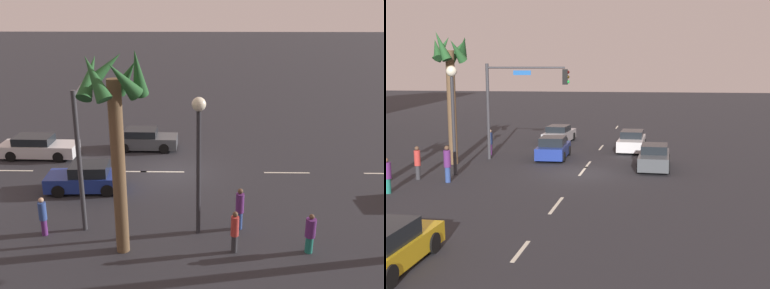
% 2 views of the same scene
% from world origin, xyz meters
% --- Properties ---
extents(ground_plane, '(220.00, 220.00, 0.00)m').
position_xyz_m(ground_plane, '(0.00, 0.00, 0.00)').
color(ground_plane, '#28282D').
extents(lane_stripe_1, '(1.82, 0.14, 0.01)m').
position_xyz_m(lane_stripe_1, '(-11.78, 0.00, 0.01)').
color(lane_stripe_1, silver).
rests_on(lane_stripe_1, ground_plane).
extents(lane_stripe_2, '(2.58, 0.14, 0.01)m').
position_xyz_m(lane_stripe_2, '(-6.52, 0.00, 0.01)').
color(lane_stripe_2, silver).
rests_on(lane_stripe_2, ground_plane).
extents(lane_stripe_3, '(2.50, 0.14, 0.01)m').
position_xyz_m(lane_stripe_3, '(0.56, 0.00, 0.01)').
color(lane_stripe_3, silver).
rests_on(lane_stripe_3, ground_plane).
extents(lane_stripe_4, '(2.08, 0.14, 0.01)m').
position_xyz_m(lane_stripe_4, '(2.50, 0.00, 0.01)').
color(lane_stripe_4, silver).
rests_on(lane_stripe_4, ground_plane).
extents(lane_stripe_5, '(2.36, 0.14, 0.01)m').
position_xyz_m(lane_stripe_5, '(9.17, 0.00, 0.01)').
color(lane_stripe_5, silver).
rests_on(lane_stripe_5, ground_plane).
extents(lane_stripe_6, '(2.55, 0.14, 0.01)m').
position_xyz_m(lane_stripe_6, '(22.61, 0.00, 0.01)').
color(lane_stripe_6, silver).
rests_on(lane_stripe_6, ground_plane).
extents(car_0, '(3.98, 2.00, 1.43)m').
position_xyz_m(car_0, '(4.21, 2.50, 0.66)').
color(car_0, navy).
rests_on(car_0, ground_plane).
extents(car_2, '(4.73, 1.92, 1.38)m').
position_xyz_m(car_2, '(8.44, -2.28, 0.64)').
color(car_2, silver).
rests_on(car_2, ground_plane).
extents(car_3, '(4.16, 1.85, 1.37)m').
position_xyz_m(car_3, '(2.03, -3.93, 0.64)').
color(car_3, '#474C51').
rests_on(car_3, ground_plane).
extents(car_4, '(4.50, 2.00, 1.37)m').
position_xyz_m(car_4, '(11.21, 3.58, 0.64)').
color(car_4, '#B7B7BC').
rests_on(car_4, ground_plane).
extents(traffic_signal, '(0.93, 5.20, 6.03)m').
position_xyz_m(traffic_signal, '(3.54, 4.72, 4.12)').
color(traffic_signal, '#38383D').
rests_on(traffic_signal, ground_plane).
extents(streetlamp, '(0.56, 0.56, 5.83)m').
position_xyz_m(streetlamp, '(-1.54, 6.66, 4.11)').
color(streetlamp, '#2D2D33').
rests_on(streetlamp, ground_plane).
extents(pedestrian_0, '(0.42, 0.42, 1.74)m').
position_xyz_m(pedestrian_0, '(-2.94, 8.08, 0.93)').
color(pedestrian_0, '#333338').
rests_on(pedestrian_0, ground_plane).
extents(pedestrian_1, '(0.56, 0.56, 1.64)m').
position_xyz_m(pedestrian_1, '(-5.84, 8.04, 0.85)').
color(pedestrian_1, '#1E7266').
rests_on(pedestrian_1, ground_plane).
extents(pedestrian_2, '(0.45, 0.45, 1.71)m').
position_xyz_m(pedestrian_2, '(4.86, 6.97, 0.91)').
color(pedestrian_2, '#59266B').
rests_on(pedestrian_2, ground_plane).
extents(pedestrian_3, '(0.45, 0.45, 1.87)m').
position_xyz_m(pedestrian_3, '(-3.28, 6.28, 0.99)').
color(pedestrian_3, '#2D478C').
rests_on(pedestrian_3, ground_plane).
extents(palm_tree_1, '(2.48, 2.61, 7.90)m').
position_xyz_m(palm_tree_1, '(1.41, 8.04, 5.60)').
color(palm_tree_1, brown).
rests_on(palm_tree_1, ground_plane).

